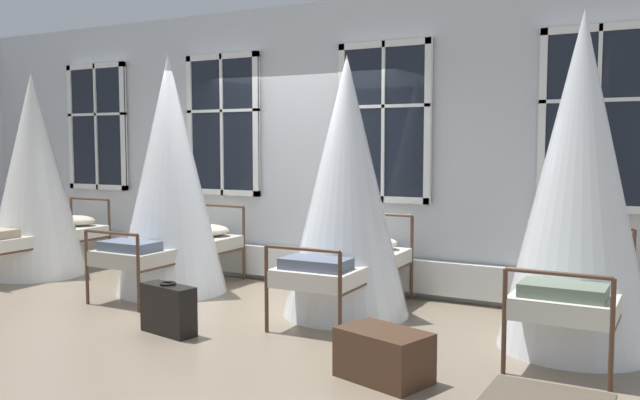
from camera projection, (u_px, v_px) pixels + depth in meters
ground at (252, 301)px, 7.23m from camera, size 21.83×21.83×0.00m
back_wall_with_windows at (303, 146)px, 8.05m from camera, size 11.01×0.10×3.32m
window_bank at (298, 196)px, 7.99m from camera, size 7.69×0.10×2.74m
cot_first at (35, 179)px, 8.62m from camera, size 1.25×1.86×2.59m
cot_second at (170, 179)px, 7.61m from camera, size 1.25×1.85×2.69m
cot_third at (346, 191)px, 6.59m from camera, size 1.25×1.87×2.55m
cot_fourth at (579, 188)px, 5.47m from camera, size 1.25×1.85×2.77m
rug_fourth at (548, 398)px, 4.48m from camera, size 0.81×0.57×0.01m
suitcase_dark at (168, 309)px, 5.98m from camera, size 0.59×0.31×0.47m
travel_trunk at (384, 355)px, 4.81m from camera, size 0.73×0.57×0.36m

